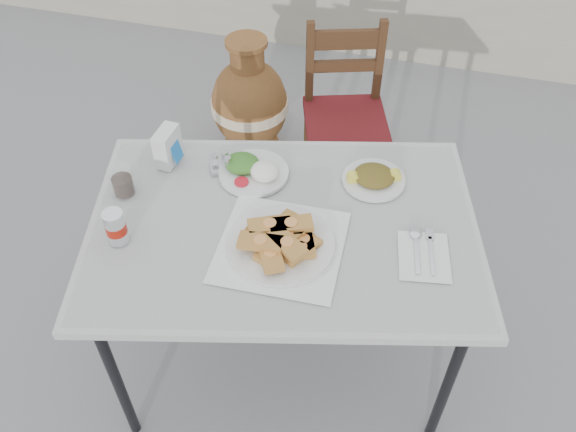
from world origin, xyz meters
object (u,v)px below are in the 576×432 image
(salad_rice_plate, at_px, (253,169))
(cola_glass, at_px, (122,182))
(chair, at_px, (345,115))
(terracotta_urn, at_px, (250,105))
(pide_plate, at_px, (281,239))
(cafe_table, at_px, (283,235))
(soda_can, at_px, (116,227))
(condiment_caddy, at_px, (223,163))
(salad_chopped_plate, at_px, (374,177))
(napkin_holder, at_px, (168,146))

(salad_rice_plate, distance_m, cola_glass, 0.45)
(chair, height_order, terracotta_urn, chair)
(pide_plate, distance_m, salad_rice_plate, 0.36)
(pide_plate, bearing_deg, cafe_table, 101.41)
(soda_can, bearing_deg, cola_glass, 111.07)
(pide_plate, relative_size, condiment_caddy, 3.29)
(pide_plate, xyz_separation_m, cola_glass, (-0.58, 0.10, 0.01))
(salad_chopped_plate, bearing_deg, chair, 106.77)
(salad_chopped_plate, bearing_deg, cafe_table, -132.14)
(chair, bearing_deg, salad_chopped_plate, -91.18)
(pide_plate, relative_size, terracotta_urn, 0.57)
(salad_chopped_plate, height_order, chair, chair)
(napkin_holder, relative_size, chair, 0.16)
(pide_plate, height_order, chair, chair)
(pide_plate, distance_m, terracotta_urn, 1.47)
(cafe_table, height_order, pide_plate, pide_plate)
(condiment_caddy, relative_size, terracotta_urn, 0.17)
(cafe_table, xyz_separation_m, salad_rice_plate, (-0.17, 0.20, 0.08))
(pide_plate, xyz_separation_m, chair, (-0.01, 1.17, -0.36))
(salad_chopped_plate, bearing_deg, condiment_caddy, -172.24)
(soda_can, xyz_separation_m, terracotta_urn, (-0.03, 1.39, -0.51))
(salad_rice_plate, xyz_separation_m, condiment_caddy, (-0.11, 0.00, 0.00))
(chair, bearing_deg, napkin_holder, -137.29)
(cafe_table, bearing_deg, terracotta_urn, 113.33)
(salad_chopped_plate, xyz_separation_m, chair, (-0.24, 0.79, -0.34))
(terracotta_urn, bearing_deg, cafe_table, -66.67)
(cola_glass, height_order, terracotta_urn, cola_glass)
(soda_can, xyz_separation_m, condiment_caddy, (0.21, 0.41, -0.04))
(pide_plate, distance_m, salad_chopped_plate, 0.44)
(salad_chopped_plate, relative_size, terracotta_urn, 0.31)
(chair, bearing_deg, terracotta_urn, 149.49)
(salad_chopped_plate, xyz_separation_m, soda_can, (-0.74, -0.48, 0.04))
(cafe_table, distance_m, cola_glass, 0.57)
(salad_rice_plate, relative_size, salad_chopped_plate, 1.13)
(salad_chopped_plate, distance_m, napkin_holder, 0.73)
(napkin_holder, bearing_deg, condiment_caddy, 7.50)
(salad_rice_plate, xyz_separation_m, salad_chopped_plate, (0.42, 0.07, -0.00))
(cafe_table, distance_m, terracotta_urn, 1.35)
(condiment_caddy, bearing_deg, napkin_holder, -176.30)
(chair, bearing_deg, pide_plate, -107.65)
(cafe_table, relative_size, napkin_holder, 10.63)
(soda_can, distance_m, chair, 1.42)
(soda_can, bearing_deg, terracotta_urn, 91.06)
(condiment_caddy, bearing_deg, pide_plate, -45.81)
(cafe_table, xyz_separation_m, soda_can, (-0.48, -0.20, 0.11))
(condiment_caddy, height_order, chair, chair)
(condiment_caddy, xyz_separation_m, chair, (0.29, 0.86, -0.35))
(cafe_table, bearing_deg, soda_can, -157.11)
(cafe_table, bearing_deg, salad_rice_plate, 129.23)
(pide_plate, relative_size, napkin_holder, 2.95)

